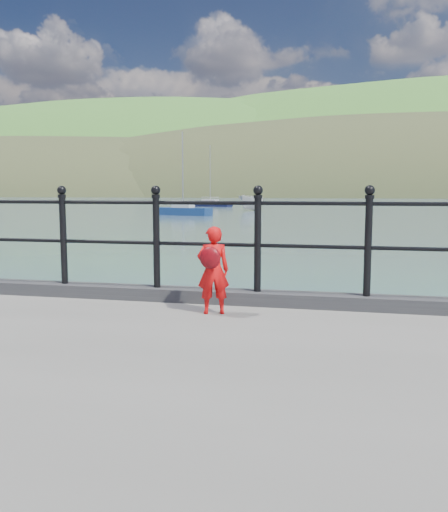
% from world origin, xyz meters
% --- Properties ---
extents(ground, '(600.00, 600.00, 0.00)m').
position_xyz_m(ground, '(0.00, 0.00, 0.00)').
color(ground, '#2D4251').
rests_on(ground, ground).
extents(kerb, '(60.00, 0.30, 0.15)m').
position_xyz_m(kerb, '(0.00, -0.15, 1.07)').
color(kerb, '#28282B').
rests_on(kerb, quay).
extents(railing, '(18.11, 0.11, 1.20)m').
position_xyz_m(railing, '(0.00, -0.15, 1.82)').
color(railing, black).
rests_on(railing, kerb).
extents(far_shore, '(830.00, 200.00, 156.00)m').
position_xyz_m(far_shore, '(38.34, 239.41, -22.57)').
color(far_shore, '#333A21').
rests_on(far_shore, ground).
extents(child, '(0.39, 0.35, 0.92)m').
position_xyz_m(child, '(0.22, -0.72, 1.47)').
color(child, red).
rests_on(child, quay).
extents(launch_white, '(3.04, 4.89, 1.77)m').
position_xyz_m(launch_white, '(-8.90, 53.78, 0.89)').
color(launch_white, beige).
rests_on(launch_white, ground).
extents(sailboat_left, '(6.39, 3.27, 8.69)m').
position_xyz_m(sailboat_left, '(-17.29, 68.03, 0.34)').
color(sailboat_left, black).
rests_on(sailboat_left, ground).
extents(sailboat_port, '(5.47, 2.71, 7.71)m').
position_xyz_m(sailboat_port, '(-13.08, 41.40, 0.34)').
color(sailboat_port, navy).
rests_on(sailboat_port, ground).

